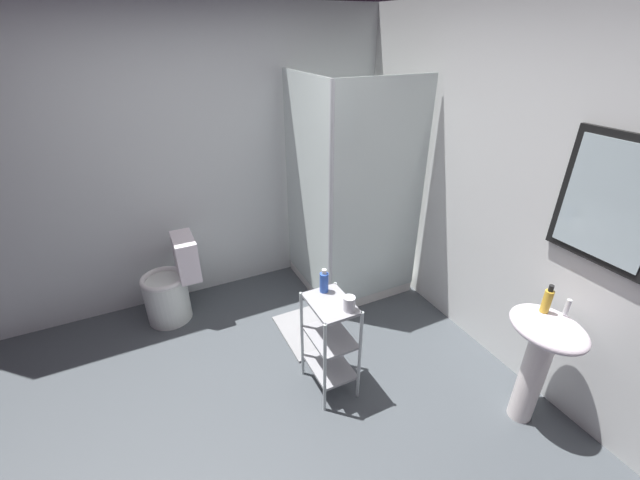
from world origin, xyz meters
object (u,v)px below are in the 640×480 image
bath_mat (306,331)px  storage_cart (330,339)px  hand_soap_bottle (547,300)px  shower_stall (346,246)px  toilet (172,287)px  shampoo_bottle_blue (324,282)px  rinse_cup (349,304)px  pedestal_sink (541,349)px

bath_mat → storage_cart: bearing=-8.2°
storage_cart → bath_mat: bearing=171.8°
hand_soap_bottle → storage_cart: bearing=-124.4°
shower_stall → toilet: bearing=-99.1°
shampoo_bottle_blue → hand_soap_bottle: bearing=50.6°
toilet → storage_cart: 1.57m
shower_stall → shampoo_bottle_blue: 1.21m
storage_cart → bath_mat: size_ratio=1.23×
rinse_cup → bath_mat: bearing=178.6°
rinse_cup → toilet: bearing=-146.7°
hand_soap_bottle → shower_stall: bearing=-169.2°
shower_stall → toilet: (-0.25, -1.58, -0.15)m
pedestal_sink → bath_mat: (-1.38, -0.94, -0.57)m
pedestal_sink → shampoo_bottle_blue: shampoo_bottle_blue is taller
shampoo_bottle_blue → rinse_cup: size_ratio=1.77×
shower_stall → pedestal_sink: (1.84, 0.31, 0.12)m
pedestal_sink → hand_soap_bottle: 0.32m
pedestal_sink → toilet: bearing=-137.9°
rinse_cup → bath_mat: rinse_cup is taller
shampoo_bottle_blue → bath_mat: 0.93m
storage_cart → hand_soap_bottle: 1.35m
storage_cart → bath_mat: 0.73m
storage_cart → rinse_cup: 0.38m
pedestal_sink → rinse_cup: bearing=-125.0°
shower_stall → pedestal_sink: size_ratio=2.47×
pedestal_sink → bath_mat: pedestal_sink is taller
bath_mat → hand_soap_bottle: bearing=36.5°
pedestal_sink → hand_soap_bottle: hand_soap_bottle is taller
bath_mat → toilet: bearing=-127.0°
storage_cart → toilet: bearing=-146.4°
pedestal_sink → hand_soap_bottle: (-0.07, 0.03, 0.31)m
shower_stall → bath_mat: shower_stall is taller
hand_soap_bottle → shampoo_bottle_blue: size_ratio=1.09×
hand_soap_bottle → bath_mat: size_ratio=0.31×
toilet → rinse_cup: bearing=33.3°
hand_soap_bottle → pedestal_sink: bearing=-20.3°
rinse_cup → bath_mat: size_ratio=0.16×
shower_stall → toilet: size_ratio=2.63×
pedestal_sink → toilet: size_ratio=1.07×
storage_cart → rinse_cup: bearing=29.5°
storage_cart → shower_stall: bearing=145.8°
toilet → hand_soap_bottle: bearing=43.5°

